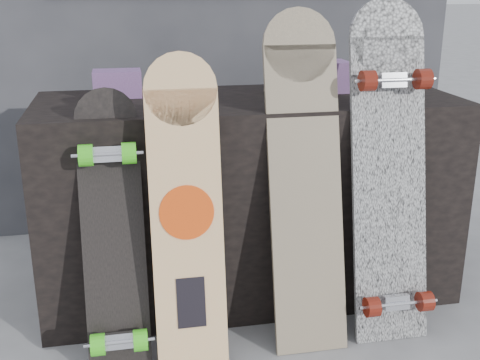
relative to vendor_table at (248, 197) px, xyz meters
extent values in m
plane|color=slate|center=(0.00, -0.50, -0.40)|extent=(60.00, 60.00, 0.00)
cube|color=black|center=(0.00, 0.00, 0.00)|extent=(1.60, 0.60, 0.80)
cube|color=#333439|center=(0.00, 0.85, 0.70)|extent=(2.40, 0.20, 2.20)
cube|color=#5D356E|center=(-0.49, 0.13, 0.45)|extent=(0.18, 0.12, 0.10)
cube|color=#5D356E|center=(0.35, 0.08, 0.46)|extent=(0.14, 0.14, 0.12)
cube|color=#D1B78C|center=(0.20, 0.08, 0.43)|extent=(0.22, 0.10, 0.06)
cube|color=beige|center=(-0.29, -0.45, 0.05)|extent=(0.23, 0.19, 0.91)
cylinder|color=beige|center=(-0.29, -0.36, 0.50)|extent=(0.23, 0.06, 0.23)
cylinder|color=#EA470E|center=(-0.29, -0.44, 0.13)|extent=(0.18, 0.04, 0.17)
cube|color=black|center=(-0.29, -0.50, -0.16)|extent=(0.09, 0.04, 0.16)
cube|color=beige|center=(0.12, -0.36, 0.11)|extent=(0.25, 0.28, 1.02)
cylinder|color=beige|center=(0.12, -0.23, 0.62)|extent=(0.25, 0.08, 0.25)
cube|color=silver|center=(0.42, -0.37, 0.12)|extent=(0.27, 0.25, 1.05)
cylinder|color=silver|center=(0.42, -0.25, 0.64)|extent=(0.27, 0.07, 0.26)
cube|color=silver|center=(0.42, -0.49, -0.24)|extent=(0.09, 0.04, 0.06)
cylinder|color=#61170D|center=(0.33, -0.51, -0.24)|extent=(0.05, 0.07, 0.07)
cylinder|color=#61170D|center=(0.52, -0.51, -0.24)|extent=(0.04, 0.07, 0.07)
cube|color=silver|center=(0.42, -0.33, 0.51)|extent=(0.09, 0.04, 0.06)
cylinder|color=#61170D|center=(0.33, -0.35, 0.51)|extent=(0.05, 0.07, 0.07)
cylinder|color=#61170D|center=(0.52, -0.35, 0.51)|extent=(0.04, 0.07, 0.07)
cube|color=black|center=(-0.53, -0.37, 0.00)|extent=(0.20, 0.26, 0.80)
cylinder|color=black|center=(-0.53, -0.25, 0.40)|extent=(0.20, 0.07, 0.20)
cube|color=silver|center=(-0.53, -0.50, -0.28)|extent=(0.09, 0.04, 0.06)
cylinder|color=#40D31D|center=(-0.59, -0.52, -0.27)|extent=(0.04, 0.07, 0.07)
cylinder|color=#40D31D|center=(-0.46, -0.52, -0.27)|extent=(0.05, 0.07, 0.07)
cube|color=silver|center=(-0.53, -0.33, 0.30)|extent=(0.09, 0.04, 0.06)
cylinder|color=#40D31D|center=(-0.59, -0.35, 0.30)|extent=(0.04, 0.07, 0.07)
cylinder|color=#40D31D|center=(-0.46, -0.35, 0.30)|extent=(0.05, 0.07, 0.07)
camera|label=1|loc=(-0.47, -2.21, 0.82)|focal=45.00mm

